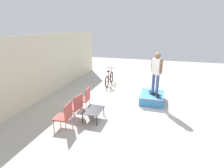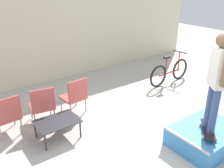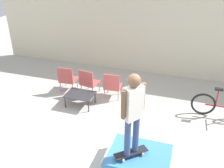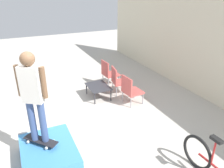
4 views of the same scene
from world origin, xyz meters
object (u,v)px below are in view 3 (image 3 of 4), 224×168
(skateboard_on_ramp, at_px, (131,153))
(coffee_table, at_px, (80,95))
(patio_chair_right, at_px, (112,85))
(person_skater, at_px, (133,109))
(patio_chair_center, at_px, (88,81))
(bicycle, at_px, (223,106))
(patio_chair_left, at_px, (67,78))
(skate_ramp_box, at_px, (138,161))

(skateboard_on_ramp, relative_size, coffee_table, 0.79)
(skateboard_on_ramp, xyz_separation_m, patio_chair_right, (-1.31, 2.79, 0.00))
(skateboard_on_ramp, bearing_deg, person_skater, 48.82)
(patio_chair_center, height_order, bicycle, bicycle)
(patio_chair_left, distance_m, patio_chair_right, 1.59)
(coffee_table, bearing_deg, bicycle, 9.06)
(patio_chair_center, bearing_deg, coffee_table, 100.79)
(coffee_table, bearing_deg, skate_ramp_box, -40.96)
(coffee_table, distance_m, patio_chair_center, 0.73)
(patio_chair_right, distance_m, bicycle, 3.30)
(skateboard_on_ramp, bearing_deg, patio_chair_center, 86.16)
(bicycle, bearing_deg, patio_chair_right, 176.95)
(coffee_table, bearing_deg, patio_chair_center, 91.29)
(person_skater, xyz_separation_m, patio_chair_left, (-2.90, 2.79, -1.09))
(skateboard_on_ramp, xyz_separation_m, coffee_table, (-2.11, 2.07, -0.13))
(coffee_table, xyz_separation_m, bicycle, (4.10, 0.65, 0.02))
(patio_chair_left, height_order, patio_chair_right, same)
(patio_chair_left, height_order, bicycle, bicycle)
(coffee_table, height_order, patio_chair_left, patio_chair_left)
(patio_chair_right, height_order, bicycle, bicycle)
(patio_chair_center, relative_size, patio_chair_right, 1.00)
(skate_ramp_box, distance_m, patio_chair_center, 3.53)
(skateboard_on_ramp, distance_m, patio_chair_right, 3.08)
(patio_chair_left, bearing_deg, patio_chair_center, 176.12)
(coffee_table, bearing_deg, person_skater, -44.43)
(skate_ramp_box, relative_size, patio_chair_left, 1.51)
(person_skater, relative_size, patio_chair_right, 2.00)
(person_skater, xyz_separation_m, bicycle, (1.99, 2.72, -1.20))
(skate_ramp_box, xyz_separation_m, patio_chair_right, (-1.46, 2.68, 0.28))
(coffee_table, bearing_deg, patio_chair_right, 41.76)
(skateboard_on_ramp, distance_m, person_skater, 1.09)
(person_skater, xyz_separation_m, coffee_table, (-2.11, 2.07, -1.21))
(patio_chair_left, relative_size, patio_chair_center, 1.00)
(bicycle, bearing_deg, patio_chair_left, 177.32)
(skateboard_on_ramp, bearing_deg, patio_chair_right, 73.94)
(skate_ramp_box, height_order, patio_chair_right, patio_chair_right)
(patio_chair_center, bearing_deg, patio_chair_right, -170.57)
(person_skater, bearing_deg, bicycle, -0.44)
(person_skater, bearing_deg, coffee_table, 81.29)
(coffee_table, xyz_separation_m, patio_chair_center, (-0.02, 0.72, 0.13))
(skate_ramp_box, distance_m, coffee_table, 3.00)
(patio_chair_center, bearing_deg, patio_chair_left, 9.58)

